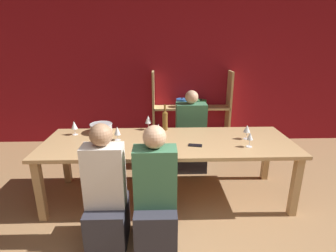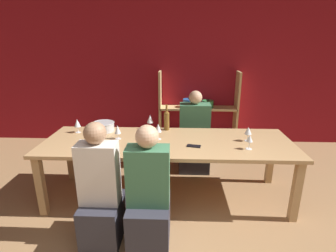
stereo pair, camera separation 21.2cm
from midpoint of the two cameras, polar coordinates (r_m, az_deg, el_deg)
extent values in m
cube|color=maroon|center=(4.84, -0.66, 12.13)|extent=(8.80, 0.06, 2.70)
cube|color=tan|center=(4.77, -4.44, 3.71)|extent=(0.04, 0.30, 1.35)
cube|color=tan|center=(4.90, 11.84, 3.77)|extent=(0.04, 0.30, 1.35)
cube|color=tan|center=(4.99, 3.66, -3.54)|extent=(1.37, 0.30, 0.04)
cylinder|color=black|center=(4.94, -2.29, -2.86)|extent=(0.25, 0.25, 0.10)
sphere|color=black|center=(4.92, -2.30, -2.17)|extent=(0.02, 0.02, 0.02)
cylinder|color=gold|center=(4.98, 5.64, -2.76)|extent=(0.17, 0.17, 0.10)
sphere|color=black|center=(4.96, 5.66, -2.07)|extent=(0.02, 0.02, 0.02)
cylinder|color=silver|center=(5.03, 9.52, -2.57)|extent=(0.17, 0.17, 0.13)
sphere|color=black|center=(5.01, 9.57, -1.77)|extent=(0.02, 0.02, 0.02)
cube|color=tan|center=(4.78, 3.82, 3.98)|extent=(1.37, 0.30, 0.04)
cylinder|color=#235BAD|center=(4.74, 1.77, 5.05)|extent=(0.21, 0.21, 0.15)
sphere|color=black|center=(4.73, 1.78, 6.06)|extent=(0.02, 0.02, 0.02)
cylinder|color=#338447|center=(4.78, 5.89, 4.93)|extent=(0.20, 0.20, 0.13)
sphere|color=black|center=(4.76, 5.92, 5.81)|extent=(0.02, 0.02, 0.02)
cube|color=tan|center=(3.06, -1.93, -3.63)|extent=(2.88, 0.97, 0.04)
cube|color=tan|center=(3.17, -27.92, -12.46)|extent=(0.08, 0.08, 0.70)
cube|color=tan|center=(3.16, 24.26, -12.00)|extent=(0.08, 0.08, 0.70)
cube|color=tan|center=(3.83, -22.84, -6.51)|extent=(0.08, 0.08, 0.70)
cube|color=tan|center=(3.82, 19.14, -6.11)|extent=(0.08, 0.08, 0.70)
cylinder|color=#B7BABC|center=(3.44, -16.05, -0.49)|extent=(0.27, 0.27, 0.11)
torus|color=#B7BABC|center=(3.43, -16.13, 0.36)|extent=(0.28, 0.28, 0.01)
cylinder|color=brown|center=(3.39, -2.45, 0.99)|extent=(0.07, 0.07, 0.23)
cone|color=brown|center=(3.36, -2.48, 3.13)|extent=(0.07, 0.07, 0.03)
cylinder|color=brown|center=(3.34, -2.50, 4.02)|extent=(0.03, 0.03, 0.08)
cylinder|color=white|center=(2.99, 15.31, -4.37)|extent=(0.06, 0.06, 0.00)
cylinder|color=white|center=(2.97, 15.37, -3.60)|extent=(0.01, 0.01, 0.08)
cone|color=white|center=(2.95, 15.50, -2.17)|extent=(0.07, 0.07, 0.08)
cylinder|color=white|center=(3.45, -6.04, -0.76)|extent=(0.07, 0.07, 0.00)
cylinder|color=white|center=(3.44, -6.06, -0.05)|extent=(0.01, 0.01, 0.09)
cone|color=white|center=(3.41, -6.12, 1.44)|extent=(0.08, 0.08, 0.10)
cylinder|color=white|center=(3.22, 14.83, -2.71)|extent=(0.07, 0.07, 0.00)
cylinder|color=white|center=(3.20, 14.89, -1.99)|extent=(0.01, 0.01, 0.08)
cone|color=white|center=(3.18, 15.01, -0.57)|extent=(0.08, 0.08, 0.09)
cylinder|color=beige|center=(3.18, 14.98, -0.94)|extent=(0.04, 0.04, 0.03)
cylinder|color=white|center=(3.15, -12.77, -3.00)|extent=(0.07, 0.07, 0.00)
cylinder|color=white|center=(3.14, -12.82, -2.41)|extent=(0.01, 0.01, 0.06)
cone|color=white|center=(3.11, -12.92, -1.00)|extent=(0.07, 0.07, 0.10)
cylinder|color=maroon|center=(3.12, -12.89, -1.45)|extent=(0.04, 0.04, 0.04)
cylinder|color=white|center=(3.48, -21.20, -1.76)|extent=(0.06, 0.06, 0.00)
cylinder|color=white|center=(3.47, -21.27, -1.15)|extent=(0.01, 0.01, 0.07)
cone|color=white|center=(3.44, -21.43, 0.20)|extent=(0.08, 0.08, 0.10)
cylinder|color=maroon|center=(3.45, -21.39, -0.20)|extent=(0.04, 0.04, 0.04)
cylinder|color=white|center=(3.10, -4.03, -2.89)|extent=(0.07, 0.07, 0.00)
cylinder|color=white|center=(3.09, -4.05, -2.11)|extent=(0.01, 0.01, 0.09)
cone|color=white|center=(3.06, -4.09, -0.47)|extent=(0.08, 0.08, 0.10)
cylinder|color=beige|center=(3.07, -4.08, -0.93)|extent=(0.04, 0.04, 0.04)
cylinder|color=white|center=(2.79, -16.85, -6.20)|extent=(0.07, 0.07, 0.00)
cylinder|color=white|center=(2.77, -16.92, -5.53)|extent=(0.01, 0.01, 0.07)
cone|color=white|center=(2.74, -17.06, -4.10)|extent=(0.08, 0.08, 0.08)
cube|color=black|center=(2.92, 3.91, -4.24)|extent=(0.16, 0.10, 0.01)
cube|color=#2D2D38|center=(2.63, -5.09, -20.36)|extent=(0.38, 0.47, 0.44)
cube|color=#3D7551|center=(2.36, -5.43, -10.95)|extent=(0.38, 0.21, 0.55)
sphere|color=tan|center=(2.20, -5.71, -2.42)|extent=(0.20, 0.20, 0.20)
cube|color=#2D2D38|center=(4.03, 3.32, -5.78)|extent=(0.44, 0.55, 0.45)
cube|color=#3D7551|center=(3.85, 3.45, 0.97)|extent=(0.44, 0.24, 0.54)
sphere|color=tan|center=(3.76, 3.56, 6.30)|extent=(0.19, 0.19, 0.19)
cube|color=#2D2D38|center=(2.72, -15.19, -19.75)|extent=(0.36, 0.45, 0.42)
cube|color=silver|center=(2.45, -16.15, -10.45)|extent=(0.36, 0.20, 0.58)
sphere|color=#9E7556|center=(2.30, -16.99, -1.88)|extent=(0.20, 0.20, 0.20)
camera|label=1|loc=(0.11, -91.96, -0.64)|focal=28.00mm
camera|label=2|loc=(0.11, 88.04, 0.64)|focal=28.00mm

